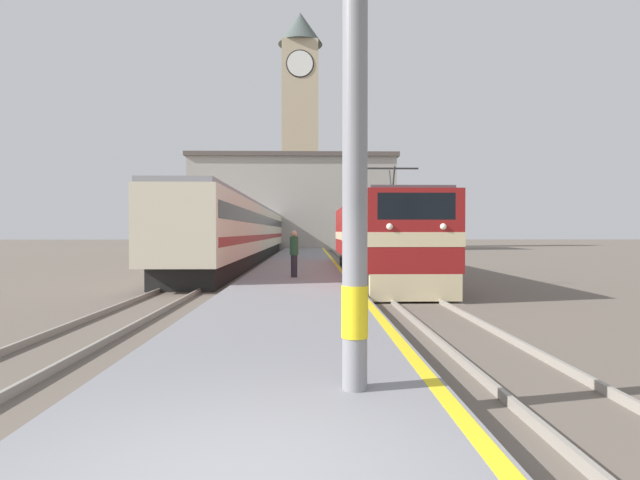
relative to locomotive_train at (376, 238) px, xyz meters
name	(u,v)px	position (x,y,z in m)	size (l,w,h in m)	color
ground_plane	(302,264)	(-3.69, 10.04, -1.87)	(200.00, 200.00, 0.00)	#60564C
platform	(300,266)	(-3.69, 5.04, -1.69)	(4.33, 140.00, 0.35)	slate
rail_track_near	(364,269)	(0.00, 5.04, -1.83)	(2.83, 140.00, 0.16)	#60564C
rail_track_far	(229,269)	(-7.75, 5.04, -1.83)	(2.83, 140.00, 0.16)	#60564C
locomotive_train	(376,238)	(0.00, 0.00, 0.00)	(2.92, 17.81, 4.61)	black
passenger_train	(250,231)	(-7.75, 14.81, 0.30)	(2.92, 43.02, 4.03)	black
catenary_mast	(363,43)	(-2.56, -17.75, 2.46)	(2.95, 0.31, 8.03)	gray
person_on_platform	(294,252)	(-3.78, -3.59, -0.53)	(0.34, 0.34, 1.86)	#23232D
clock_tower	(300,123)	(-4.37, 43.78, 14.86)	(5.93, 5.93, 31.49)	tan
station_building	(293,203)	(-5.10, 36.64, 3.71)	(24.10, 9.22, 11.10)	#A8A399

